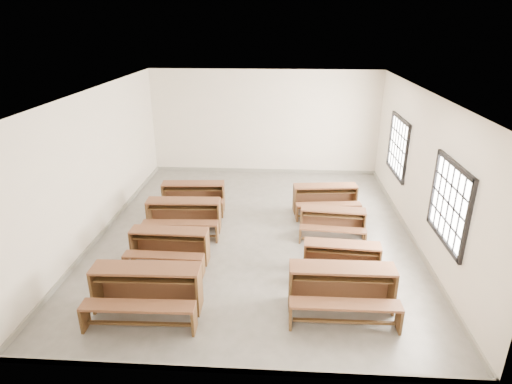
# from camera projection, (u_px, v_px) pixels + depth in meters

# --- Properties ---
(room) EXTENTS (8.50, 8.50, 3.20)m
(room) POSITION_uv_depth(u_px,v_px,m) (260.00, 142.00, 9.02)
(room) COLOR gray
(room) RESTS_ON ground
(desk_set_0) EXTENTS (1.79, 0.96, 0.80)m
(desk_set_0) POSITION_uv_depth(u_px,v_px,m) (146.00, 287.00, 7.02)
(desk_set_0) COLOR brown
(desk_set_0) RESTS_ON ground
(desk_set_1) EXTENTS (1.55, 0.83, 0.69)m
(desk_set_1) POSITION_uv_depth(u_px,v_px,m) (169.00, 244.00, 8.48)
(desk_set_1) COLOR brown
(desk_set_1) RESTS_ON ground
(desk_set_2) EXTENTS (1.70, 0.93, 0.75)m
(desk_set_2) POSITION_uv_depth(u_px,v_px,m) (184.00, 213.00, 9.75)
(desk_set_2) COLOR brown
(desk_set_2) RESTS_ON ground
(desk_set_3) EXTENTS (1.62, 0.92, 0.71)m
(desk_set_3) POSITION_uv_depth(u_px,v_px,m) (193.00, 194.00, 10.89)
(desk_set_3) COLOR brown
(desk_set_3) RESTS_ON ground
(desk_set_4) EXTENTS (1.74, 0.91, 0.78)m
(desk_set_4) POSITION_uv_depth(u_px,v_px,m) (342.00, 286.00, 7.06)
(desk_set_4) COLOR brown
(desk_set_4) RESTS_ON ground
(desk_set_5) EXTENTS (1.48, 0.84, 0.64)m
(desk_set_5) POSITION_uv_depth(u_px,v_px,m) (342.00, 257.00, 8.07)
(desk_set_5) COLOR brown
(desk_set_5) RESTS_ON ground
(desk_set_6) EXTENTS (1.49, 0.86, 0.64)m
(desk_set_6) POSITION_uv_depth(u_px,v_px,m) (333.00, 221.00, 9.54)
(desk_set_6) COLOR brown
(desk_set_6) RESTS_ON ground
(desk_set_7) EXTENTS (1.65, 0.98, 0.71)m
(desk_set_7) POSITION_uv_depth(u_px,v_px,m) (325.00, 197.00, 10.72)
(desk_set_7) COLOR brown
(desk_set_7) RESTS_ON ground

